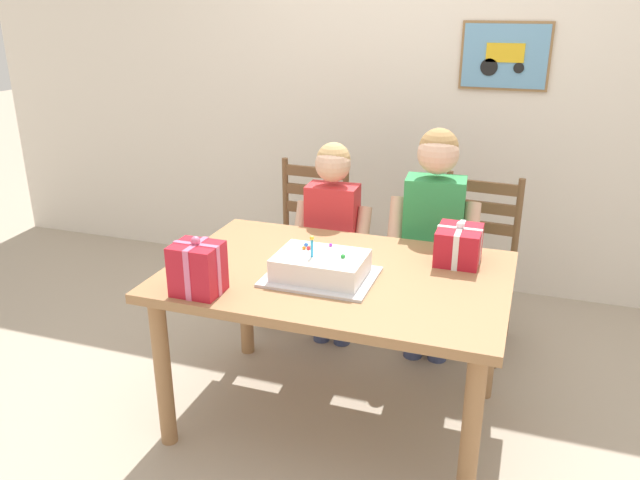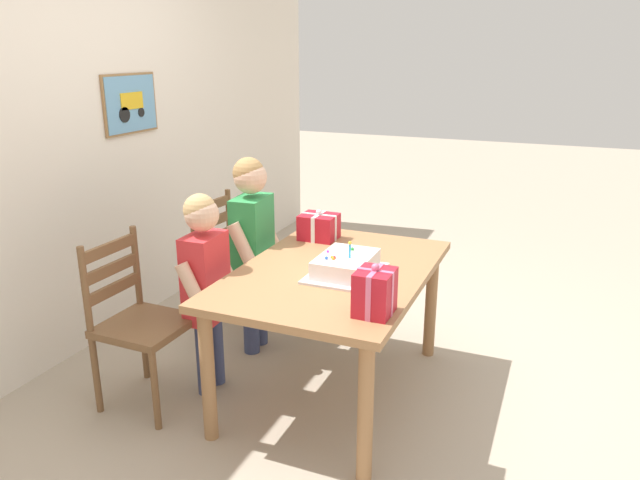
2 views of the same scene
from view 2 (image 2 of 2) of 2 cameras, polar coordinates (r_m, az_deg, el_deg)
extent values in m
plane|color=tan|center=(3.51, 1.20, -13.96)|extent=(20.00, 20.00, 0.00)
cube|color=silver|center=(3.97, -22.31, 8.54)|extent=(6.40, 0.08, 2.60)
cube|color=olive|center=(4.29, -17.41, 12.13)|extent=(0.51, 0.02, 0.39)
cube|color=#669EC6|center=(4.28, -17.32, 12.13)|extent=(0.48, 0.01, 0.36)
cube|color=gold|center=(4.27, -17.28, 12.40)|extent=(0.22, 0.01, 0.11)
cylinder|color=black|center=(4.22, -17.91, 11.15)|extent=(0.10, 0.01, 0.10)
cylinder|color=black|center=(4.35, -16.47, 11.45)|extent=(0.06, 0.01, 0.06)
cube|color=#9E7047|center=(3.20, 1.28, -3.11)|extent=(1.42, 0.95, 0.04)
cylinder|color=#9E7047|center=(2.72, 4.29, -15.87)|extent=(0.07, 0.07, 0.69)
cylinder|color=#9E7047|center=(3.79, 10.39, -5.91)|extent=(0.07, 0.07, 0.69)
cylinder|color=#9E7047|center=(3.02, -10.50, -12.43)|extent=(0.07, 0.07, 0.69)
cylinder|color=#9E7047|center=(4.01, -0.75, -4.24)|extent=(0.07, 0.07, 0.69)
cube|color=silver|center=(3.12, 2.43, -3.13)|extent=(0.44, 0.34, 0.01)
cube|color=white|center=(3.11, 2.45, -2.25)|extent=(0.36, 0.26, 0.09)
cylinder|color=#33ADE5|center=(3.05, 2.81, -1.07)|extent=(0.01, 0.01, 0.07)
sphere|color=yellow|center=(3.03, 2.82, -0.27)|extent=(0.02, 0.02, 0.02)
sphere|color=orange|center=(3.03, 1.27, -1.77)|extent=(0.02, 0.02, 0.02)
sphere|color=green|center=(3.17, 3.05, -0.85)|extent=(0.02, 0.02, 0.02)
sphere|color=yellow|center=(3.04, 1.25, -1.66)|extent=(0.01, 0.01, 0.01)
sphere|color=blue|center=(3.04, 0.60, -1.70)|extent=(0.02, 0.02, 0.02)
sphere|color=red|center=(3.04, 1.34, -1.65)|extent=(0.02, 0.02, 0.02)
sphere|color=purple|center=(3.17, 2.87, -0.85)|extent=(0.01, 0.01, 0.01)
sphere|color=purple|center=(3.13, 0.74, -1.08)|extent=(0.01, 0.01, 0.01)
sphere|color=orange|center=(3.05, 1.13, -1.62)|extent=(0.02, 0.02, 0.02)
cube|color=red|center=(2.65, 5.17, -4.92)|extent=(0.18, 0.16, 0.20)
cube|color=#DB668E|center=(2.65, 5.17, -4.92)|extent=(0.19, 0.02, 0.21)
cube|color=#DB668E|center=(2.65, 5.17, -4.92)|extent=(0.02, 0.16, 0.21)
sphere|color=#DB668E|center=(2.61, 5.24, -2.59)|extent=(0.04, 0.04, 0.04)
cube|color=red|center=(3.67, -0.11, 1.25)|extent=(0.18, 0.22, 0.15)
cube|color=white|center=(3.67, -0.11, 1.25)|extent=(0.19, 0.02, 0.16)
cube|color=white|center=(3.67, -0.11, 1.25)|extent=(0.02, 0.22, 0.16)
sphere|color=white|center=(3.65, -0.11, 2.62)|extent=(0.04, 0.04, 0.04)
cube|color=brown|center=(3.33, -16.10, -7.76)|extent=(0.43, 0.43, 0.04)
cylinder|color=brown|center=(3.46, -11.28, -10.72)|extent=(0.04, 0.04, 0.43)
cylinder|color=brown|center=(3.20, -15.24, -13.54)|extent=(0.04, 0.04, 0.43)
cylinder|color=brown|center=(3.68, -16.22, -9.36)|extent=(0.04, 0.04, 0.43)
cylinder|color=brown|center=(3.43, -20.31, -11.82)|extent=(0.04, 0.04, 0.43)
cylinder|color=brown|center=(3.49, -16.89, -2.31)|extent=(0.04, 0.04, 0.45)
cylinder|color=brown|center=(3.23, -21.21, -4.37)|extent=(0.04, 0.04, 0.45)
cube|color=brown|center=(3.38, -18.85, -4.37)|extent=(0.36, 0.03, 0.06)
cube|color=brown|center=(3.34, -19.04, -2.58)|extent=(0.36, 0.03, 0.06)
cube|color=brown|center=(3.31, -19.24, -0.75)|extent=(0.36, 0.03, 0.06)
cube|color=brown|center=(4.05, -7.79, -2.58)|extent=(0.45, 0.45, 0.04)
cylinder|color=brown|center=(4.19, -4.02, -5.23)|extent=(0.04, 0.04, 0.43)
cylinder|color=brown|center=(3.90, -6.95, -7.14)|extent=(0.04, 0.04, 0.43)
cylinder|color=brown|center=(4.38, -8.28, -4.30)|extent=(0.04, 0.04, 0.43)
cylinder|color=brown|center=(4.11, -11.36, -6.02)|extent=(0.04, 0.04, 0.43)
cylinder|color=brown|center=(4.23, -8.56, 1.74)|extent=(0.04, 0.04, 0.45)
cylinder|color=brown|center=(3.94, -11.78, 0.38)|extent=(0.04, 0.04, 0.45)
cube|color=brown|center=(4.10, -10.07, 0.18)|extent=(0.36, 0.05, 0.06)
cube|color=brown|center=(4.07, -10.15, 1.69)|extent=(0.36, 0.05, 0.06)
cube|color=brown|center=(4.04, -10.24, 3.23)|extent=(0.36, 0.05, 0.06)
cylinder|color=#38426B|center=(3.94, -5.74, -6.56)|extent=(0.10, 0.10, 0.46)
cylinder|color=#38426B|center=(3.83, -6.51, -7.30)|extent=(0.10, 0.10, 0.46)
cube|color=#2D934C|center=(3.71, -6.37, 0.07)|extent=(0.30, 0.20, 0.53)
cylinder|color=#E0B293|center=(3.86, -4.78, 0.55)|extent=(0.09, 0.22, 0.35)
cylinder|color=#E0B293|center=(3.54, -7.04, -1.11)|extent=(0.09, 0.22, 0.35)
sphere|color=#E0B293|center=(3.61, -6.58, 5.89)|extent=(0.20, 0.20, 0.20)
sphere|color=#A87F4C|center=(3.61, -6.74, 6.28)|extent=(0.19, 0.19, 0.19)
cylinder|color=#38426B|center=(3.54, -9.80, -10.06)|extent=(0.09, 0.09, 0.42)
cylinder|color=#38426B|center=(3.45, -10.79, -10.88)|extent=(0.09, 0.09, 0.42)
cube|color=red|center=(3.31, -10.71, -3.52)|extent=(0.27, 0.17, 0.48)
cylinder|color=#E0B293|center=(3.43, -8.81, -2.91)|extent=(0.08, 0.20, 0.32)
cylinder|color=#E0B293|center=(3.17, -11.74, -4.87)|extent=(0.08, 0.20, 0.32)
sphere|color=#E0B293|center=(3.20, -11.07, 2.38)|extent=(0.18, 0.18, 0.18)
sphere|color=tan|center=(3.20, -11.25, 2.79)|extent=(0.17, 0.17, 0.17)
camera|label=1|loc=(3.72, 43.21, 12.28)|focal=35.51mm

